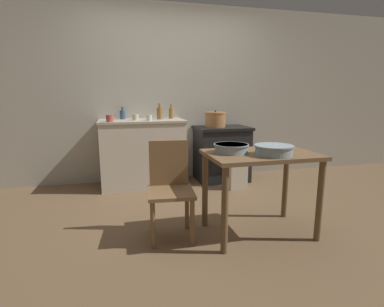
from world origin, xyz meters
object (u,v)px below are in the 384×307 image
mixing_bowl_large (231,148)px  cup_center_left (135,117)px  chair (170,186)px  cup_center (149,118)px  mixing_bowl_small (274,150)px  bottle_far_left (171,113)px  flour_sack (237,175)px  stock_pot (215,120)px  bottle_left (123,114)px  bottle_mid_left (160,113)px  cup_center_right (110,118)px  work_table (260,167)px  stove (221,153)px

mixing_bowl_large → cup_center_left: 1.83m
chair → cup_center: (-0.02, 1.44, 0.51)m
mixing_bowl_small → bottle_far_left: bottle_far_left is taller
flour_sack → bottle_far_left: bearing=143.4°
stock_pot → mixing_bowl_large: (-0.41, -1.68, -0.11)m
bottle_far_left → bottle_left: bearing=175.0°
bottle_mid_left → cup_center_right: 0.72m
flour_sack → bottle_left: 1.81m
cup_center → cup_center_right: cup_center_right is taller
cup_center_left → cup_center_right: (-0.33, -0.19, 0.00)m
cup_center_left → bottle_far_left: bearing=16.6°
stock_pot → bottle_mid_left: bottle_mid_left is taller
stock_pot → mixing_bowl_large: stock_pot is taller
bottle_mid_left → cup_center_left: bottle_mid_left is taller
bottle_far_left → cup_center: (-0.35, -0.30, -0.04)m
mixing_bowl_small → bottle_mid_left: size_ratio=1.52×
work_table → bottle_left: bearing=120.3°
bottle_mid_left → flour_sack: bearing=-27.5°
work_table → flour_sack: 1.42m
stove → cup_center: bearing=-170.8°
stove → bottle_far_left: bearing=170.4°
flour_sack → bottle_mid_left: size_ratio=1.68×
stove → flour_sack: (0.06, -0.47, -0.22)m
cup_center_right → chair: bearing=-69.5°
cup_center_left → cup_center_right: 0.38m
mixing_bowl_small → cup_center_right: size_ratio=3.64×
bottle_mid_left → bottle_far_left: bearing=26.1°
mixing_bowl_large → cup_center_right: cup_center_right is taller
chair → cup_center: size_ratio=11.22×
stock_pot → bottle_far_left: bearing=166.5°
mixing_bowl_small → mixing_bowl_large: bearing=147.4°
work_table → bottle_mid_left: bearing=109.5°
cup_center → flour_sack: bearing=-14.4°
stove → flour_sack: bearing=-82.1°
mixing_bowl_small → bottle_mid_left: bearing=109.7°
chair → bottle_left: (-0.35, 1.80, 0.53)m
stove → cup_center: size_ratio=10.49×
mixing_bowl_small → cup_center_left: size_ratio=4.02×
work_table → cup_center: cup_center is taller
work_table → bottle_far_left: bearing=103.7°
flour_sack → mixing_bowl_large: bearing=-115.7°
stock_pot → bottle_mid_left: 0.81m
stove → bottle_mid_left: 1.10m
mixing_bowl_small → cup_center: bearing=116.6°
chair → flour_sack: size_ratio=2.33×
stove → chair: size_ratio=0.94×
stove → cup_center_left: (-1.25, -0.03, 0.56)m
chair → mixing_bowl_large: (0.54, -0.09, 0.34)m
mixing_bowl_small → cup_center: (-0.87, 1.73, 0.16)m
flour_sack → cup_center: size_ratio=4.82×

